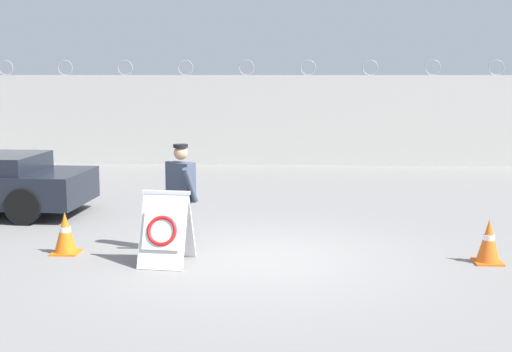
% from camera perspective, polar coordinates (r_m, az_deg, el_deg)
% --- Properties ---
extents(ground_plane, '(90.00, 90.00, 0.00)m').
position_cam_1_polar(ground_plane, '(10.88, 0.23, -6.62)').
color(ground_plane, gray).
extents(perimeter_wall, '(36.00, 0.30, 3.17)m').
position_cam_1_polar(perimeter_wall, '(21.70, 1.69, 4.51)').
color(perimeter_wall, beige).
rests_on(perimeter_wall, ground_plane).
extents(barricade_sign, '(0.77, 0.90, 1.09)m').
position_cam_1_polar(barricade_sign, '(10.54, -7.24, -4.15)').
color(barricade_sign, white).
rests_on(barricade_sign, ground_plane).
extents(security_guard, '(0.56, 0.58, 1.70)m').
position_cam_1_polar(security_guard, '(11.15, -6.01, -1.35)').
color(security_guard, '#514C42').
rests_on(security_guard, ground_plane).
extents(traffic_cone_near, '(0.41, 0.41, 0.67)m').
position_cam_1_polar(traffic_cone_near, '(11.10, 18.11, -4.98)').
color(traffic_cone_near, orange).
rests_on(traffic_cone_near, ground_plane).
extents(traffic_cone_mid, '(0.41, 0.41, 0.66)m').
position_cam_1_polar(traffic_cone_mid, '(11.50, -15.02, -4.43)').
color(traffic_cone_mid, orange).
rests_on(traffic_cone_mid, ground_plane).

